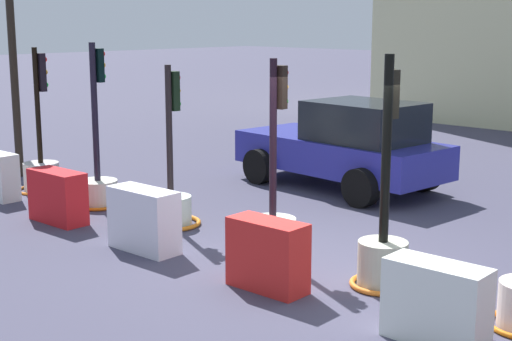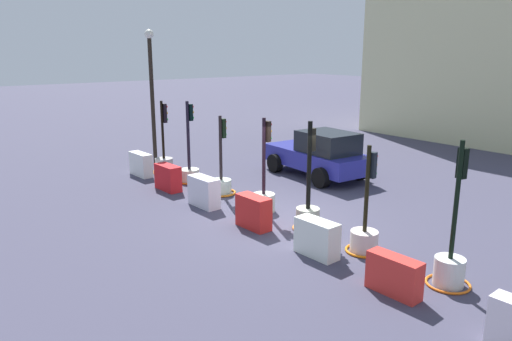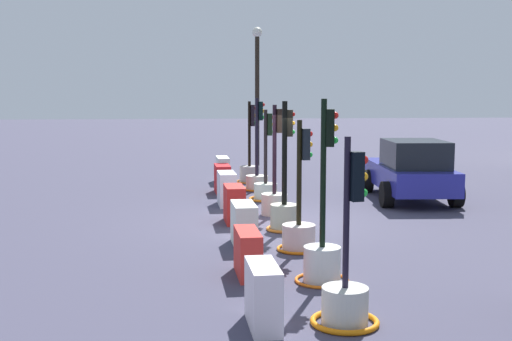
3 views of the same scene
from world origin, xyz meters
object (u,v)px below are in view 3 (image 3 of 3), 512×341
(traffic_light_5, at_px, (299,229))
(traffic_light_0, at_px, (250,169))
(traffic_light_3, at_px, (275,195))
(construction_barrier_0, at_px, (223,170))
(traffic_light_1, at_px, (257,176))
(construction_barrier_1, at_px, (222,179))
(construction_barrier_3, at_px, (234,204))
(traffic_light_6, at_px, (323,252))
(street_lamp_post, at_px, (257,88))
(construction_barrier_4, at_px, (244,224))
(traffic_light_7, at_px, (346,296))
(construction_barrier_2, at_px, (227,189))
(car_blue_estate, at_px, (411,170))
(traffic_light_2, at_px, (266,187))
(construction_barrier_5, at_px, (248,253))
(construction_barrier_6, at_px, (263,296))
(traffic_light_4, at_px, (284,209))

(traffic_light_5, bearing_deg, traffic_light_0, -179.28)
(traffic_light_3, bearing_deg, construction_barrier_0, -170.36)
(traffic_light_3, xyz_separation_m, construction_barrier_0, (-6.05, -1.03, -0.08))
(construction_barrier_0, bearing_deg, traffic_light_1, 28.21)
(construction_barrier_1, xyz_separation_m, construction_barrier_3, (4.59, 0.07, 0.01))
(traffic_light_5, xyz_separation_m, construction_barrier_1, (-7.42, -1.15, 0.02))
(traffic_light_6, height_order, street_lamp_post, street_lamp_post)
(traffic_light_3, bearing_deg, construction_barrier_4, -17.82)
(traffic_light_5, height_order, traffic_light_7, traffic_light_5)
(traffic_light_3, xyz_separation_m, construction_barrier_3, (0.88, -1.07, -0.07))
(traffic_light_7, bearing_deg, traffic_light_3, 179.75)
(traffic_light_6, xyz_separation_m, construction_barrier_0, (-11.89, -1.07, -0.06))
(traffic_light_0, bearing_deg, construction_barrier_2, -12.78)
(traffic_light_5, distance_m, street_lamp_post, 11.59)
(car_blue_estate, bearing_deg, traffic_light_7, -23.33)
(traffic_light_2, bearing_deg, construction_barrier_5, -8.61)
(construction_barrier_3, relative_size, car_blue_estate, 0.23)
(traffic_light_5, bearing_deg, construction_barrier_1, -171.17)
(construction_barrier_0, xyz_separation_m, construction_barrier_6, (13.82, -0.10, -0.01))
(construction_barrier_3, bearing_deg, street_lamp_post, 170.74)
(construction_barrier_2, bearing_deg, traffic_light_2, 123.79)
(traffic_light_6, distance_m, construction_barrier_6, 2.26)
(traffic_light_0, xyz_separation_m, traffic_light_3, (5.95, 0.11, 0.06))
(construction_barrier_4, relative_size, street_lamp_post, 0.20)
(traffic_light_0, bearing_deg, construction_barrier_3, -7.99)
(traffic_light_1, bearing_deg, traffic_light_5, 0.29)
(construction_barrier_6, bearing_deg, construction_barrier_2, 179.97)
(construction_barrier_2, height_order, construction_barrier_4, construction_barrier_2)
(traffic_light_3, relative_size, construction_barrier_5, 2.51)
(traffic_light_0, height_order, traffic_light_6, traffic_light_6)
(traffic_light_3, height_order, traffic_light_7, traffic_light_3)
(construction_barrier_4, bearing_deg, construction_barrier_0, -179.98)
(traffic_light_5, xyz_separation_m, construction_barrier_2, (-5.19, -1.14, 0.04))
(construction_barrier_6, bearing_deg, traffic_light_4, 169.32)
(construction_barrier_6, height_order, street_lamp_post, street_lamp_post)
(car_blue_estate, bearing_deg, traffic_light_2, -95.97)
(traffic_light_1, distance_m, traffic_light_3, 4.19)
(traffic_light_7, xyz_separation_m, construction_barrier_3, (-6.91, -1.03, 0.04))
(street_lamp_post, bearing_deg, traffic_light_3, -2.30)
(traffic_light_5, bearing_deg, car_blue_estate, 143.44)
(construction_barrier_5, bearing_deg, traffic_light_1, 173.43)
(construction_barrier_4, bearing_deg, traffic_light_3, 162.18)
(construction_barrier_5, bearing_deg, construction_barrier_4, 177.24)
(traffic_light_1, distance_m, construction_barrier_1, 1.21)
(traffic_light_6, xyz_separation_m, traffic_light_7, (1.96, -0.08, -0.10))
(construction_barrier_0, bearing_deg, traffic_light_0, 83.75)
(construction_barrier_6, relative_size, street_lamp_post, 0.19)
(traffic_light_6, bearing_deg, construction_barrier_4, -158.02)
(traffic_light_5, distance_m, construction_barrier_0, 9.81)
(car_blue_estate, bearing_deg, traffic_light_1, -119.79)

